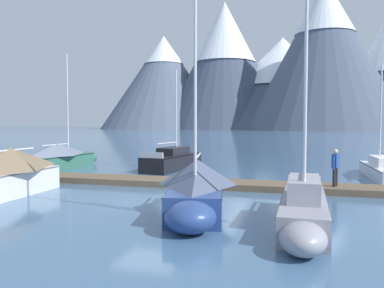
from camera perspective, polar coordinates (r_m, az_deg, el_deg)
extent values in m
plane|color=#426689|center=(16.13, -6.33, -8.20)|extent=(700.00, 700.00, 0.00)
cone|color=slate|center=(228.11, -4.18, 8.96)|extent=(72.34, 72.34, 53.34)
cone|color=white|center=(230.77, -4.19, 13.56)|extent=(23.17, 23.17, 16.27)
cone|color=#424C60|center=(218.89, 4.78, 11.33)|extent=(68.31, 68.31, 69.45)
cone|color=white|center=(222.24, 4.80, 15.97)|extent=(34.30, 34.30, 33.21)
cone|color=#424C60|center=(223.32, 13.08, 8.64)|extent=(93.29, 93.29, 50.38)
cone|color=white|center=(224.77, 13.12, 11.59)|extent=(52.94, 52.94, 27.23)
cone|color=#4C566B|center=(195.49, 18.81, 12.19)|extent=(72.66, 72.66, 69.46)
cone|color=white|center=(200.27, 18.92, 18.45)|extent=(27.74, 27.74, 25.26)
cube|color=brown|center=(19.79, -1.71, -5.65)|extent=(25.39, 2.59, 0.30)
cylinder|color=#38383D|center=(19.00, -2.47, -6.11)|extent=(24.33, 0.83, 0.24)
cylinder|color=#38383D|center=(20.59, -1.00, -5.39)|extent=(24.33, 0.83, 0.24)
cube|color=#336B56|center=(28.65, -18.62, -2.47)|extent=(1.88, 5.64, 0.94)
ellipsoid|color=#336B56|center=(31.16, -15.12, -1.98)|extent=(1.49, 1.84, 0.89)
cube|color=#163027|center=(28.61, -18.63, -1.61)|extent=(1.91, 5.53, 0.06)
cylinder|color=silver|center=(29.20, -17.78, 5.58)|extent=(0.10, 0.10, 7.14)
cylinder|color=silver|center=(28.13, -19.34, -0.10)|extent=(0.18, 2.71, 0.08)
pyramid|color=slate|center=(28.25, -19.16, -0.76)|extent=(2.09, 4.53, 0.83)
cube|color=silver|center=(18.40, -25.81, -5.39)|extent=(1.87, 5.85, 1.08)
cube|color=slate|center=(18.33, -25.85, -3.83)|extent=(1.90, 5.74, 0.06)
cylinder|color=silver|center=(18.70, -24.77, -0.81)|extent=(0.23, 2.80, 0.08)
pyramid|color=#7A664C|center=(18.61, -25.03, -2.04)|extent=(2.06, 4.71, 1.00)
cube|color=black|center=(26.55, -2.87, -2.65)|extent=(2.47, 6.16, 1.01)
ellipsoid|color=black|center=(29.45, -0.08, -2.09)|extent=(1.67, 1.46, 0.96)
cube|color=black|center=(26.50, -2.87, -1.65)|extent=(2.50, 6.05, 0.06)
cylinder|color=silver|center=(26.97, -2.31, 4.73)|extent=(0.10, 0.10, 5.84)
cylinder|color=silver|center=(25.76, -3.64, 0.13)|extent=(0.39, 2.75, 0.08)
cube|color=black|center=(26.62, -2.73, -1.01)|extent=(1.56, 2.82, 0.50)
cube|color=silver|center=(23.92, -5.99, -1.64)|extent=(1.62, 0.28, 0.36)
cube|color=navy|center=(13.64, 0.71, -8.19)|extent=(2.65, 4.73, 0.97)
ellipsoid|color=navy|center=(11.20, -0.21, -10.68)|extent=(1.77, 1.83, 0.92)
cube|color=#121D39|center=(13.56, 0.71, -6.35)|extent=(2.67, 4.65, 0.06)
cylinder|color=silver|center=(12.72, 0.48, 9.82)|extent=(0.10, 0.10, 7.35)
cylinder|color=silver|center=(13.94, 0.87, -1.79)|extent=(0.62, 2.49, 0.08)
pyramid|color=#4C5670|center=(13.82, 0.81, -4.13)|extent=(2.70, 3.91, 0.89)
cube|color=#93939E|center=(12.73, 16.06, -9.45)|extent=(1.38, 5.50, 0.83)
ellipsoid|color=#93939E|center=(9.82, 15.97, -13.21)|extent=(1.13, 1.51, 0.79)
cube|color=#424247|center=(12.65, 16.08, -7.79)|extent=(1.42, 5.39, 0.06)
cylinder|color=silver|center=(11.60, 16.29, 6.60)|extent=(0.10, 0.10, 6.11)
cylinder|color=silver|center=(13.29, 16.15, -3.84)|extent=(0.12, 3.24, 0.08)
cube|color=#A0A0AB|center=(12.45, 16.10, -6.27)|extent=(0.95, 2.48, 0.65)
cube|color=silver|center=(15.24, 16.14, -5.12)|extent=(1.18, 0.12, 0.36)
cube|color=white|center=(24.72, 26.16, -3.74)|extent=(1.78, 6.45, 0.71)
ellipsoid|color=white|center=(28.07, 24.65, -2.93)|extent=(1.28, 1.53, 0.67)
cube|color=slate|center=(24.69, 26.18, -3.02)|extent=(1.81, 6.32, 0.06)
cylinder|color=silver|center=(25.42, 25.91, 3.81)|extent=(0.10, 0.10, 5.82)
cube|color=white|center=(24.81, 26.11, -2.28)|extent=(1.15, 2.92, 0.53)
cylinder|color=#232328|center=(18.83, 20.37, -4.51)|extent=(0.14, 0.14, 0.86)
cylinder|color=#232328|center=(18.59, 20.11, -4.60)|extent=(0.14, 0.14, 0.86)
cube|color=#234793|center=(18.63, 20.28, -2.32)|extent=(0.35, 0.44, 0.60)
sphere|color=beige|center=(18.59, 20.30, -1.04)|extent=(0.22, 0.22, 0.22)
cylinder|color=#234793|center=(18.87, 20.53, -2.48)|extent=(0.09, 0.09, 0.62)
cylinder|color=#234793|center=(18.40, 20.02, -2.60)|extent=(0.09, 0.09, 0.62)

